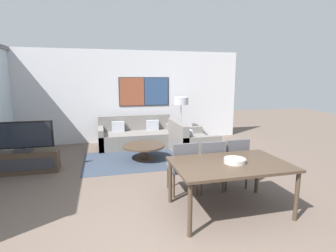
{
  "coord_description": "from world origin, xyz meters",
  "views": [
    {
      "loc": [
        -0.74,
        -2.56,
        1.96
      ],
      "look_at": [
        0.62,
        2.79,
        0.95
      ],
      "focal_mm": 28.0,
      "sensor_mm": 36.0,
      "label": 1
    }
  ],
  "objects_px": {
    "dining_table": "(230,167)",
    "television": "(22,137)",
    "floor_lamp": "(181,103)",
    "sofa_main": "(136,137)",
    "fruit_bowl": "(235,160)",
    "sofa_side": "(190,144)",
    "dining_chair_centre": "(210,163)",
    "tv_console": "(24,162)",
    "dining_chair_right": "(234,160)",
    "dining_chair_left": "(183,165)",
    "coffee_table": "(144,149)"
  },
  "relations": [
    {
      "from": "sofa_side",
      "to": "floor_lamp",
      "type": "xyz_separation_m",
      "value": [
        0.14,
        1.25,
        0.95
      ]
    },
    {
      "from": "sofa_main",
      "to": "dining_chair_right",
      "type": "distance_m",
      "value": 3.67
    },
    {
      "from": "sofa_main",
      "to": "dining_chair_centre",
      "type": "bearing_deg",
      "value": -76.52
    },
    {
      "from": "dining_chair_right",
      "to": "television",
      "type": "bearing_deg",
      "value": 155.43
    },
    {
      "from": "dining_chair_right",
      "to": "floor_lamp",
      "type": "bearing_deg",
      "value": 88.91
    },
    {
      "from": "television",
      "to": "sofa_side",
      "type": "distance_m",
      "value": 3.87
    },
    {
      "from": "tv_console",
      "to": "floor_lamp",
      "type": "relative_size",
      "value": 0.97
    },
    {
      "from": "fruit_bowl",
      "to": "coffee_table",
      "type": "bearing_deg",
      "value": 107.48
    },
    {
      "from": "dining_table",
      "to": "coffee_table",
      "type": "bearing_deg",
      "value": 106.5
    },
    {
      "from": "dining_chair_centre",
      "to": "floor_lamp",
      "type": "height_order",
      "value": "floor_lamp"
    },
    {
      "from": "dining_table",
      "to": "dining_chair_left",
      "type": "relative_size",
      "value": 1.82
    },
    {
      "from": "dining_table",
      "to": "television",
      "type": "bearing_deg",
      "value": 143.26
    },
    {
      "from": "sofa_side",
      "to": "fruit_bowl",
      "type": "bearing_deg",
      "value": 173.44
    },
    {
      "from": "dining_chair_left",
      "to": "floor_lamp",
      "type": "distance_m",
      "value": 3.71
    },
    {
      "from": "sofa_side",
      "to": "dining_chair_right",
      "type": "bearing_deg",
      "value": -178.08
    },
    {
      "from": "fruit_bowl",
      "to": "floor_lamp",
      "type": "bearing_deg",
      "value": 83.49
    },
    {
      "from": "dining_chair_right",
      "to": "fruit_bowl",
      "type": "bearing_deg",
      "value": -118.05
    },
    {
      "from": "dining_chair_centre",
      "to": "television",
      "type": "bearing_deg",
      "value": 151.82
    },
    {
      "from": "fruit_bowl",
      "to": "floor_lamp",
      "type": "xyz_separation_m",
      "value": [
        0.48,
        4.25,
        0.43
      ]
    },
    {
      "from": "dining_chair_centre",
      "to": "dining_table",
      "type": "bearing_deg",
      "value": -90.0
    },
    {
      "from": "television",
      "to": "floor_lamp",
      "type": "height_order",
      "value": "floor_lamp"
    },
    {
      "from": "sofa_side",
      "to": "fruit_bowl",
      "type": "height_order",
      "value": "sofa_side"
    },
    {
      "from": "sofa_main",
      "to": "sofa_side",
      "type": "distance_m",
      "value": 1.73
    },
    {
      "from": "sofa_main",
      "to": "dining_table",
      "type": "xyz_separation_m",
      "value": [
        0.83,
        -4.18,
        0.41
      ]
    },
    {
      "from": "television",
      "to": "fruit_bowl",
      "type": "xyz_separation_m",
      "value": [
        3.46,
        -2.56,
        0.02
      ]
    },
    {
      "from": "dining_chair_centre",
      "to": "dining_chair_right",
      "type": "height_order",
      "value": "same"
    },
    {
      "from": "dining_chair_left",
      "to": "dining_chair_right",
      "type": "height_order",
      "value": "same"
    },
    {
      "from": "dining_chair_centre",
      "to": "fruit_bowl",
      "type": "xyz_separation_m",
      "value": [
        0.06,
        -0.74,
        0.27
      ]
    },
    {
      "from": "television",
      "to": "floor_lamp",
      "type": "distance_m",
      "value": 4.32
    },
    {
      "from": "fruit_bowl",
      "to": "sofa_side",
      "type": "bearing_deg",
      "value": 83.44
    },
    {
      "from": "television",
      "to": "coffee_table",
      "type": "relative_size",
      "value": 1.2
    },
    {
      "from": "sofa_main",
      "to": "floor_lamp",
      "type": "bearing_deg",
      "value": 1.92
    },
    {
      "from": "dining_chair_centre",
      "to": "dining_chair_right",
      "type": "distance_m",
      "value": 0.48
    },
    {
      "from": "tv_console",
      "to": "dining_table",
      "type": "xyz_separation_m",
      "value": [
        3.41,
        -2.54,
        0.46
      ]
    },
    {
      "from": "dining_chair_centre",
      "to": "floor_lamp",
      "type": "relative_size",
      "value": 0.65
    },
    {
      "from": "sofa_side",
      "to": "dining_chair_left",
      "type": "distance_m",
      "value": 2.42
    },
    {
      "from": "sofa_side",
      "to": "sofa_main",
      "type": "bearing_deg",
      "value": 45.65
    },
    {
      "from": "coffee_table",
      "to": "dining_chair_right",
      "type": "relative_size",
      "value": 1.1
    },
    {
      "from": "tv_console",
      "to": "sofa_main",
      "type": "distance_m",
      "value": 3.05
    },
    {
      "from": "sofa_side",
      "to": "coffee_table",
      "type": "xyz_separation_m",
      "value": [
        -1.24,
        -0.17,
        -0.0
      ]
    },
    {
      "from": "fruit_bowl",
      "to": "dining_chair_left",
      "type": "bearing_deg",
      "value": 125.46
    },
    {
      "from": "dining_table",
      "to": "fruit_bowl",
      "type": "height_order",
      "value": "fruit_bowl"
    },
    {
      "from": "dining_chair_right",
      "to": "dining_chair_left",
      "type": "bearing_deg",
      "value": -178.13
    },
    {
      "from": "sofa_main",
      "to": "fruit_bowl",
      "type": "xyz_separation_m",
      "value": [
        0.89,
        -4.21,
        0.51
      ]
    },
    {
      "from": "coffee_table",
      "to": "floor_lamp",
      "type": "distance_m",
      "value": 2.19
    },
    {
      "from": "tv_console",
      "to": "dining_table",
      "type": "distance_m",
      "value": 4.27
    },
    {
      "from": "dining_chair_centre",
      "to": "dining_chair_left",
      "type": "bearing_deg",
      "value": 177.95
    },
    {
      "from": "tv_console",
      "to": "sofa_side",
      "type": "bearing_deg",
      "value": 6.54
    },
    {
      "from": "coffee_table",
      "to": "dining_chair_left",
      "type": "xyz_separation_m",
      "value": [
        0.35,
        -2.07,
        0.24
      ]
    },
    {
      "from": "dining_chair_centre",
      "to": "sofa_side",
      "type": "bearing_deg",
      "value": 79.86
    }
  ]
}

